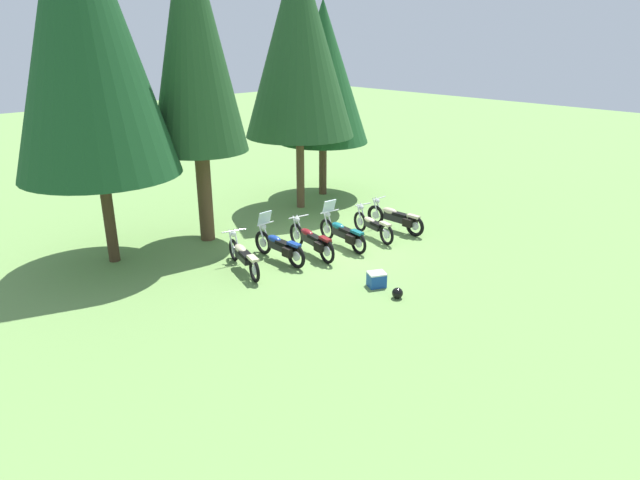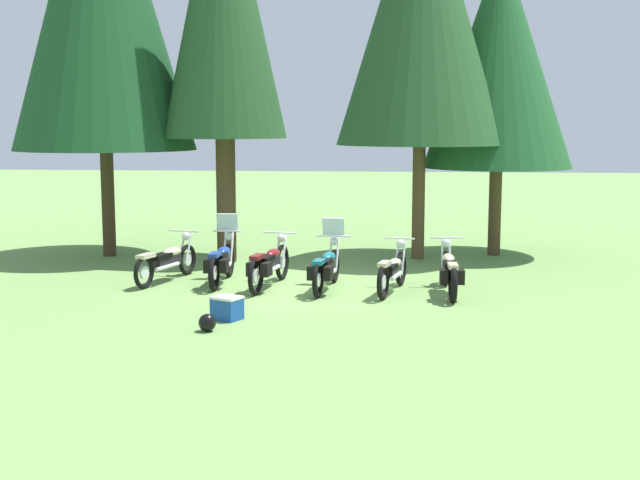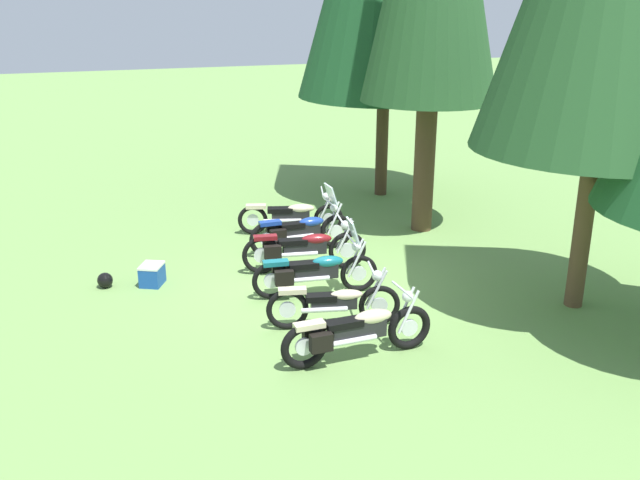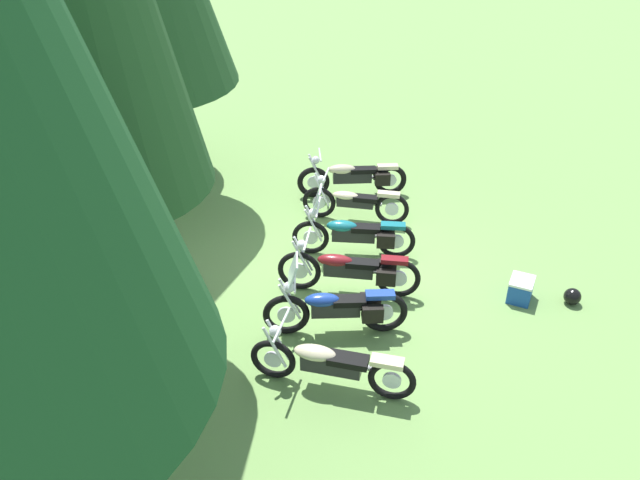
% 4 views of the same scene
% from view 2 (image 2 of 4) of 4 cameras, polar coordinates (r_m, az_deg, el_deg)
% --- Properties ---
extents(ground_plane, '(80.00, 80.00, 0.00)m').
position_cam_2_polar(ground_plane, '(16.77, -1.21, -3.23)').
color(ground_plane, '#6B934C').
extents(motorcycle_0, '(0.91, 2.26, 0.98)m').
position_cam_2_polar(motorcycle_0, '(17.66, -10.23, -1.34)').
color(motorcycle_0, black).
rests_on(motorcycle_0, ground_plane).
extents(motorcycle_1, '(0.60, 2.22, 1.37)m').
position_cam_2_polar(motorcycle_1, '(17.22, -6.62, -1.40)').
color(motorcycle_1, black).
rests_on(motorcycle_1, ground_plane).
extents(motorcycle_2, '(0.81, 2.37, 1.02)m').
position_cam_2_polar(motorcycle_2, '(16.76, -3.45, -1.63)').
color(motorcycle_2, black).
rests_on(motorcycle_2, ground_plane).
extents(motorcycle_3, '(0.75, 2.24, 1.35)m').
position_cam_2_polar(motorcycle_3, '(16.47, 0.44, -1.79)').
color(motorcycle_3, black).
rests_on(motorcycle_3, ground_plane).
extents(motorcycle_4, '(0.71, 2.11, 0.99)m').
position_cam_2_polar(motorcycle_4, '(16.33, 4.91, -2.06)').
color(motorcycle_4, black).
rests_on(motorcycle_4, ground_plane).
extents(motorcycle_5, '(0.65, 2.36, 1.00)m').
position_cam_2_polar(motorcycle_5, '(16.28, 8.69, -2.07)').
color(motorcycle_5, black).
rests_on(motorcycle_5, ground_plane).
extents(pine_tree_2, '(3.93, 3.93, 9.16)m').
position_cam_2_polar(pine_tree_2, '(20.41, 6.84, 15.41)').
color(pine_tree_2, brown).
rests_on(pine_tree_2, ground_plane).
extents(pine_tree_3, '(3.58, 3.58, 7.46)m').
position_cam_2_polar(pine_tree_3, '(21.17, 11.95, 11.95)').
color(pine_tree_3, '#4C3823').
rests_on(pine_tree_3, ground_plane).
extents(picnic_cooler, '(0.57, 0.53, 0.39)m').
position_cam_2_polar(picnic_cooler, '(14.16, -6.26, -4.56)').
color(picnic_cooler, '#19479E').
rests_on(picnic_cooler, ground_plane).
extents(dropped_helmet, '(0.28, 0.28, 0.28)m').
position_cam_2_polar(dropped_helmet, '(13.42, -7.58, -5.53)').
color(dropped_helmet, black).
rests_on(dropped_helmet, ground_plane).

